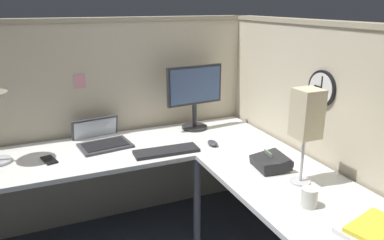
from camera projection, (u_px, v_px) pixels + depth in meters
cubicle_wall_back at (98, 124)px, 2.81m from camera, size 2.57×0.12×1.58m
cubicle_wall_right at (329, 152)px, 2.28m from camera, size 0.12×2.37×1.58m
desk at (164, 190)px, 2.14m from camera, size 2.35×2.15×0.73m
monitor at (195, 92)px, 2.80m from camera, size 0.46×0.20×0.50m
laptop at (101, 139)px, 2.60m from camera, size 0.39×0.42×0.22m
keyboard at (166, 151)px, 2.42m from camera, size 0.43×0.16×0.02m
computer_mouse at (213, 143)px, 2.54m from camera, size 0.06×0.10×0.03m
cell_phone at (49, 160)px, 2.30m from camera, size 0.10×0.16×0.01m
office_phone at (271, 163)px, 2.18m from camera, size 0.21×0.23×0.11m
book_stack at (376, 231)px, 1.56m from camera, size 0.32×0.26×0.04m
desk_lamp_paper at (307, 116)px, 1.90m from camera, size 0.13×0.13×0.53m
coffee_mug at (309, 197)px, 1.77m from camera, size 0.08×0.08×0.10m
wall_clock at (322, 88)px, 2.19m from camera, size 0.04×0.22×0.22m
pinned_note_leftmost at (80, 81)px, 2.62m from camera, size 0.08×0.00×0.10m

